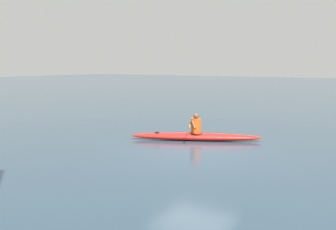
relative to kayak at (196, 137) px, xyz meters
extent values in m
plane|color=#283D4C|center=(-0.95, 1.81, -0.15)|extent=(160.00, 160.00, 0.00)
ellipsoid|color=red|center=(0.00, 0.00, 0.00)|extent=(4.81, 2.88, 0.29)
torus|color=black|center=(-0.02, -0.01, 0.12)|extent=(0.76, 0.76, 0.04)
cylinder|color=black|center=(1.36, 0.69, 0.13)|extent=(0.18, 0.18, 0.02)
cylinder|color=#E04C14|center=(-0.01, 0.00, 0.43)|extent=(0.39, 0.39, 0.57)
sphere|color=brown|center=(-0.01, 0.00, 0.82)|extent=(0.21, 0.21, 0.21)
cylinder|color=black|center=(0.17, 0.09, 0.55)|extent=(0.90, 1.72, 0.03)
ellipsoid|color=gold|center=(-0.27, 0.94, 0.55)|extent=(0.22, 0.37, 0.17)
ellipsoid|color=gold|center=(0.61, -0.77, 0.55)|extent=(0.22, 0.37, 0.17)
cylinder|color=brown|center=(-0.07, 0.29, 0.51)|extent=(0.28, 0.23, 0.34)
cylinder|color=brown|center=(0.20, -0.23, 0.51)|extent=(0.14, 0.32, 0.34)
camera|label=1|loc=(-6.90, 12.56, 2.78)|focal=39.72mm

